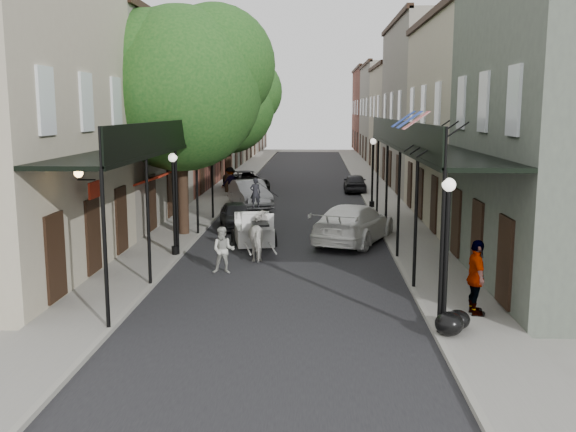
# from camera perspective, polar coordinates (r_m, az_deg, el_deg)

# --- Properties ---
(ground) EXTENTS (140.00, 140.00, 0.00)m
(ground) POSITION_cam_1_polar(r_m,az_deg,el_deg) (17.67, -1.00, -8.27)
(ground) COLOR gray
(ground) RESTS_ON ground
(road) EXTENTS (8.00, 90.00, 0.01)m
(road) POSITION_cam_1_polar(r_m,az_deg,el_deg) (37.20, 0.89, 1.16)
(road) COLOR black
(road) RESTS_ON ground
(sidewalk_left) EXTENTS (2.20, 90.00, 0.12)m
(sidewalk_left) POSITION_cam_1_polar(r_m,az_deg,el_deg) (37.67, -6.74, 1.29)
(sidewalk_left) COLOR gray
(sidewalk_left) RESTS_ON ground
(sidewalk_right) EXTENTS (2.20, 90.00, 0.12)m
(sidewalk_right) POSITION_cam_1_polar(r_m,az_deg,el_deg) (37.39, 8.57, 1.19)
(sidewalk_right) COLOR gray
(sidewalk_right) RESTS_ON ground
(building_row_left) EXTENTS (5.00, 80.00, 10.50)m
(building_row_left) POSITION_cam_1_polar(r_m,az_deg,el_deg) (47.78, -9.24, 9.20)
(building_row_left) COLOR #A79E86
(building_row_left) RESTS_ON ground
(building_row_right) EXTENTS (5.00, 80.00, 10.50)m
(building_row_right) POSITION_cam_1_polar(r_m,az_deg,el_deg) (47.40, 11.84, 9.12)
(building_row_right) COLOR gray
(building_row_right) RESTS_ON ground
(gallery_left) EXTENTS (2.20, 18.05, 4.88)m
(gallery_left) POSITION_cam_1_polar(r_m,az_deg,el_deg) (24.52, -11.32, 6.18)
(gallery_left) COLOR black
(gallery_left) RESTS_ON sidewalk_left
(gallery_right) EXTENTS (2.20, 18.05, 4.88)m
(gallery_right) POSITION_cam_1_polar(r_m,az_deg,el_deg) (24.11, 11.52, 6.12)
(gallery_right) COLOR black
(gallery_right) RESTS_ON sidewalk_right
(tree_near) EXTENTS (7.31, 6.80, 9.63)m
(tree_near) POSITION_cam_1_polar(r_m,az_deg,el_deg) (27.50, -8.65, 11.67)
(tree_near) COLOR #382619
(tree_near) RESTS_ON sidewalk_left
(tree_far) EXTENTS (6.45, 6.00, 8.61)m
(tree_far) POSITION_cam_1_polar(r_m,az_deg,el_deg) (41.32, -4.91, 10.07)
(tree_far) COLOR #382619
(tree_far) RESTS_ON sidewalk_left
(lamppost_right_near) EXTENTS (0.32, 0.32, 3.71)m
(lamppost_right_near) POSITION_cam_1_polar(r_m,az_deg,el_deg) (15.47, 13.87, -3.26)
(lamppost_right_near) COLOR black
(lamppost_right_near) RESTS_ON sidewalk_right
(lamppost_left) EXTENTS (0.32, 0.32, 3.71)m
(lamppost_left) POSITION_cam_1_polar(r_m,az_deg,el_deg) (23.61, -10.10, 1.21)
(lamppost_left) COLOR black
(lamppost_left) RESTS_ON sidewalk_left
(lamppost_right_far) EXTENTS (0.32, 0.32, 3.71)m
(lamppost_right_far) POSITION_cam_1_polar(r_m,az_deg,el_deg) (35.09, 7.52, 3.94)
(lamppost_right_far) COLOR black
(lamppost_right_far) RESTS_ON sidewalk_right
(horse) EXTENTS (1.28, 2.12, 1.67)m
(horse) POSITION_cam_1_polar(r_m,az_deg,el_deg) (23.33, -2.45, -1.78)
(horse) COLOR silver
(horse) RESTS_ON ground
(carriage) EXTENTS (1.99, 2.69, 2.79)m
(carriage) POSITION_cam_1_polar(r_m,az_deg,el_deg) (25.83, -3.12, -0.12)
(carriage) COLOR black
(carriage) RESTS_ON ground
(pedestrian_walking) EXTENTS (0.77, 0.60, 1.56)m
(pedestrian_walking) POSITION_cam_1_polar(r_m,az_deg,el_deg) (21.31, -5.76, -3.05)
(pedestrian_walking) COLOR #B9BBB0
(pedestrian_walking) RESTS_ON ground
(pedestrian_sidewalk_left) EXTENTS (1.30, 1.26, 1.78)m
(pedestrian_sidewalk_left) POSITION_cam_1_polar(r_m,az_deg,el_deg) (39.31, -5.17, 3.06)
(pedestrian_sidewalk_left) COLOR gray
(pedestrian_sidewalk_left) RESTS_ON sidewalk_left
(pedestrian_sidewalk_right) EXTENTS (0.50, 1.16, 1.97)m
(pedestrian_sidewalk_right) POSITION_cam_1_polar(r_m,az_deg,el_deg) (17.26, 16.40, -5.27)
(pedestrian_sidewalk_right) COLOR gray
(pedestrian_sidewalk_right) RESTS_ON sidewalk_right
(car_left_near) EXTENTS (2.09, 3.68, 1.18)m
(car_left_near) POSITION_cam_1_polar(r_m,az_deg,el_deg) (29.46, -4.62, 0.08)
(car_left_near) COLOR black
(car_left_near) RESTS_ON ground
(car_left_mid) EXTENTS (2.97, 4.80, 1.49)m
(car_left_mid) POSITION_cam_1_polar(r_m,az_deg,el_deg) (35.47, -3.40, 1.95)
(car_left_mid) COLOR #9C9DA1
(car_left_mid) RESTS_ON ground
(car_left_far) EXTENTS (3.86, 5.22, 1.32)m
(car_left_far) POSITION_cam_1_polar(r_m,az_deg,el_deg) (42.82, -3.73, 3.12)
(car_left_far) COLOR black
(car_left_far) RESTS_ON ground
(car_right_near) EXTENTS (4.05, 5.87, 1.58)m
(car_right_near) POSITION_cam_1_polar(r_m,az_deg,el_deg) (26.25, 5.88, -0.66)
(car_right_near) COLOR white
(car_right_near) RESTS_ON ground
(car_right_far) EXTENTS (1.48, 3.58, 1.21)m
(car_right_far) POSITION_cam_1_polar(r_m,az_deg,el_deg) (42.26, 5.98, 2.94)
(car_right_far) COLOR black
(car_right_far) RESTS_ON ground
(trash_bags) EXTENTS (0.93, 1.08, 0.57)m
(trash_bags) POSITION_cam_1_polar(r_m,az_deg,el_deg) (15.93, 14.42, -9.12)
(trash_bags) COLOR black
(trash_bags) RESTS_ON sidewalk_right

